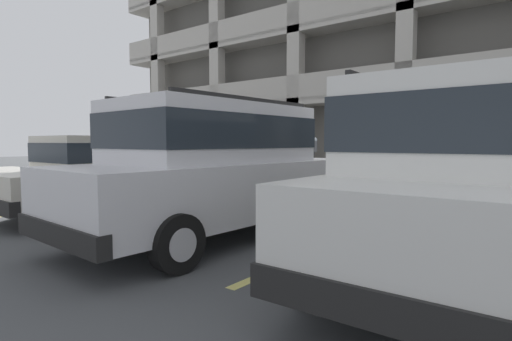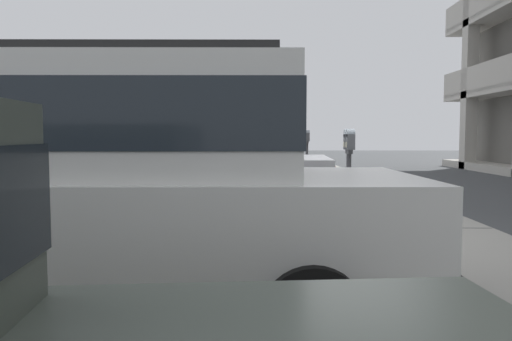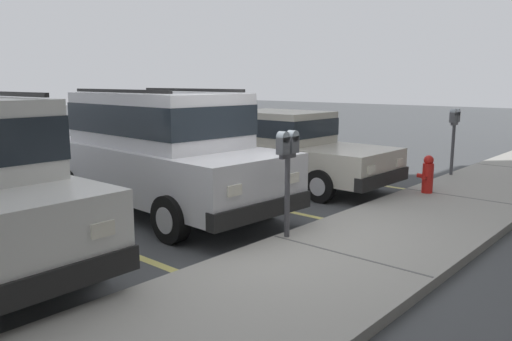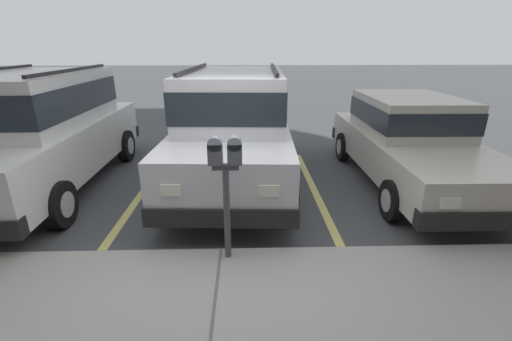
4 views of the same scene
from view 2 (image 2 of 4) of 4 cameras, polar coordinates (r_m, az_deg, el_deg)
name	(u,v)px [view 2 (image 2 of 4)]	position (r m, az deg, el deg)	size (l,w,h in m)	color
ground_plane	(324,240)	(7.25, 7.83, -7.83)	(80.00, 80.00, 0.10)	#444749
sidewalk	(416,232)	(7.50, 17.80, -6.73)	(40.00, 2.20, 0.12)	#9E9B93
parking_stall_lines	(217,262)	(5.75, -4.42, -10.42)	(12.06, 4.80, 0.01)	#DBD16B
silver_suv	(163,160)	(7.29, -10.62, 1.23)	(2.17, 4.86, 2.03)	silver
red_sedan	(201,165)	(10.36, -6.34, 0.61)	(1.88, 4.50, 1.54)	beige
dark_hatchback	(110,180)	(4.04, -16.37, -1.09)	(2.08, 4.81, 2.03)	silver
parking_meter_near	(349,154)	(7.24, 10.57, 1.87)	(0.35, 0.12, 1.41)	#47474C
parking_meter_far	(307,144)	(13.16, 5.84, 3.00)	(0.35, 0.12, 1.45)	#47474C
fire_hydrant	(331,179)	(11.12, 8.60, -1.02)	(0.30, 0.30, 0.70)	red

